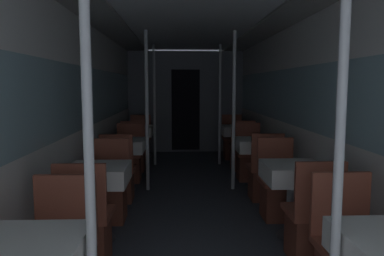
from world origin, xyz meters
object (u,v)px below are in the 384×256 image
(dining_table_right_2, at_px, (256,148))
(chair_left_far_3, at_px, (140,146))
(chair_left_far_1, at_px, (109,195))
(chair_right_near_3, at_px, (241,154))
(support_pole_right_2, at_px, (234,111))
(chair_left_near_2, at_px, (119,180))
(support_pole_left_2, at_px, (147,112))
(chair_left_far_2, at_px, (129,163))
(support_pole_right_0, at_px, (339,159))
(chair_right_near_1, at_px, (311,229))
(support_pole_right_3, at_px, (220,105))
(chair_left_near_1, at_px, (86,232))
(chair_right_far_1, at_px, (278,193))
(dining_table_left_1, at_px, (99,179))
(dining_table_right_1, at_px, (293,177))
(support_pole_left_3, at_px, (154,105))
(dining_table_right_3, at_px, (237,133))
(dining_table_left_3, at_px, (137,133))
(dining_table_left_2, at_px, (124,149))
(support_pole_left_0, at_px, (89,161))
(chair_right_far_3, at_px, (233,145))
(chair_right_near_2, at_px, (264,178))
(chair_left_near_3, at_px, (134,155))
(chair_right_far_2, at_px, (249,162))

(dining_table_right_2, bearing_deg, chair_left_far_3, 129.86)
(chair_left_far_1, height_order, chair_right_near_3, same)
(support_pole_right_2, bearing_deg, chair_right_near_3, 74.79)
(chair_left_near_2, height_order, support_pole_left_2, support_pole_left_2)
(chair_left_far_2, xyz_separation_m, support_pole_right_0, (1.58, -4.06, 0.86))
(chair_right_near_1, bearing_deg, support_pole_right_3, 94.71)
(chair_left_far_2, bearing_deg, chair_left_near_1, 90.00)
(chair_left_far_3, bearing_deg, support_pole_left_2, 98.29)
(chair_right_far_1, xyz_separation_m, chair_right_near_3, (0.00, 2.46, 0.00))
(dining_table_left_1, distance_m, dining_table_right_2, 2.60)
(dining_table_right_1, bearing_deg, chair_right_near_1, -90.00)
(support_pole_left_3, height_order, chair_right_far_1, support_pole_left_3)
(support_pole_right_2, bearing_deg, dining_table_right_3, 79.26)
(dining_table_left_3, bearing_deg, dining_table_left_2, -90.00)
(support_pole_left_0, height_order, dining_table_right_2, support_pole_left_0)
(dining_table_right_2, distance_m, chair_right_far_3, 2.32)
(dining_table_left_1, relative_size, chair_right_near_2, 0.82)
(chair_left_near_2, xyz_separation_m, chair_left_far_2, (0.00, 1.07, 0.00))
(chair_left_near_3, height_order, chair_right_far_3, same)
(dining_table_left_3, distance_m, chair_left_near_3, 0.62)
(dining_table_left_2, relative_size, chair_right_near_2, 0.82)
(chair_right_far_2, bearing_deg, chair_left_far_2, 0.00)
(chair_left_near_2, bearing_deg, chair_left_far_3, 90.00)
(chair_left_near_3, bearing_deg, dining_table_right_1, -57.36)
(dining_table_right_1, bearing_deg, support_pole_left_2, 131.92)
(support_pole_left_0, distance_m, chair_right_near_1, 2.18)
(chair_left_far_1, relative_size, chair_left_near_3, 1.00)
(chair_left_far_3, bearing_deg, dining_table_left_1, 90.00)
(support_pole_left_0, distance_m, chair_left_far_1, 2.47)
(chair_left_far_3, bearing_deg, chair_left_far_1, 90.00)
(dining_table_right_2, bearing_deg, chair_right_near_2, -90.00)
(chair_right_far_1, distance_m, support_pole_right_2, 1.54)
(chair_right_near_3, bearing_deg, support_pole_right_0, -94.02)
(chair_right_far_1, xyz_separation_m, support_pole_right_2, (-0.33, 1.23, 0.86))
(dining_table_left_2, bearing_deg, chair_left_far_1, -90.00)
(dining_table_right_2, relative_size, support_pole_right_2, 0.32)
(chair_left_near_2, xyz_separation_m, support_pole_right_0, (1.58, -2.99, 0.86))
(support_pole_left_3, distance_m, chair_right_near_2, 2.92)
(chair_right_far_1, bearing_deg, chair_left_near_3, -52.06)
(chair_left_near_2, bearing_deg, chair_left_near_1, -90.00)
(support_pole_right_3, bearing_deg, chair_right_near_1, -85.29)
(support_pole_right_3, bearing_deg, chair_right_far_2, -74.79)
(support_pole_right_0, bearing_deg, chair_right_far_1, 81.71)
(chair_left_near_1, relative_size, chair_right_near_3, 1.00)
(chair_left_near_2, height_order, chair_right_near_1, same)
(support_pole_left_2, xyz_separation_m, chair_right_far_3, (1.58, 2.30, -0.86))
(chair_right_near_1, xyz_separation_m, chair_right_far_1, (0.00, 1.07, 0.00))
(support_pole_left_2, distance_m, chair_left_near_3, 1.54)
(chair_left_far_3, height_order, support_pole_left_3, support_pole_left_3)
(dining_table_left_1, relative_size, support_pole_left_2, 0.32)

